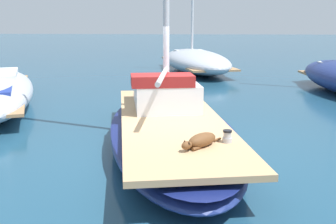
{
  "coord_description": "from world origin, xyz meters",
  "views": [
    {
      "loc": [
        0.46,
        -8.22,
        2.69
      ],
      "look_at": [
        0.0,
        -1.0,
        1.01
      ],
      "focal_mm": 43.63,
      "sensor_mm": 36.0,
      "label": 1
    }
  ],
  "objects": [
    {
      "name": "sailboat_main",
      "position": [
        0.0,
        0.0,
        0.34
      ],
      "size": [
        3.76,
        7.57,
        0.66
      ],
      "color": "navy",
      "rests_on": "ground"
    },
    {
      "name": "moored_boat_far_astern",
      "position": [
        0.55,
        12.38,
        0.58
      ],
      "size": [
        4.61,
        7.84,
        7.04
      ],
      "color": "#B2B7C1",
      "rests_on": "ground"
    },
    {
      "name": "ground_plane",
      "position": [
        0.0,
        0.0,
        0.0
      ],
      "size": [
        120.0,
        120.0,
        0.0
      ],
      "primitive_type": "plane",
      "color": "navy"
    },
    {
      "name": "deck_winch",
      "position": [
        1.03,
        -1.66,
        0.76
      ],
      "size": [
        0.16,
        0.16,
        0.21
      ],
      "color": "#B7B7BC",
      "rests_on": "sailboat_main"
    },
    {
      "name": "cabin_house",
      "position": [
        -0.21,
        1.1,
        1.01
      ],
      "size": [
        1.77,
        2.44,
        0.84
      ],
      "color": "silver",
      "rests_on": "sailboat_main"
    },
    {
      "name": "dog_brown",
      "position": [
        0.59,
        -1.94,
        0.77
      ],
      "size": [
        0.69,
        0.77,
        0.22
      ],
      "color": "brown",
      "rests_on": "sailboat_main"
    }
  ]
}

